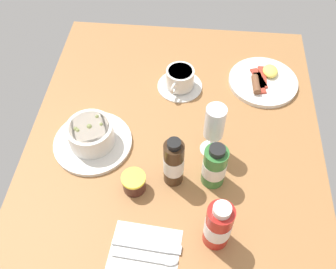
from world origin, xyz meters
TOP-DOWN VIEW (x-y plane):
  - ground_plane at (0.00, 0.00)cm, footprint 110.00×84.00cm
  - porridge_bowl at (0.00, -22.91)cm, footprint 22.13×22.13cm
  - cutlery_setting at (30.00, -3.84)cm, footprint 14.86×17.35cm
  - coffee_cup at (-24.72, 0.42)cm, footprint 14.30×14.30cm
  - wine_glass at (-1.19, 10.47)cm, footprint 6.11×6.11cm
  - jam_jar at (13.00, -9.10)cm, footprint 6.26×6.26cm
  - sauce_bottle_brown at (9.29, 0.77)cm, footprint 5.27×5.27cm
  - sauce_bottle_red at (24.88, 12.13)cm, footprint 6.28×6.28cm
  - sauce_bottle_green at (8.58, 11.09)cm, footprint 6.23×6.23cm
  - breakfast_plate at (-28.91, 26.56)cm, footprint 22.01×22.01cm

SIDE VIEW (x-z plane):
  - ground_plane at x=0.00cm, z-range -3.00..0.00cm
  - cutlery_setting at x=30.00cm, z-range -0.19..0.71cm
  - breakfast_plate at x=-28.91cm, z-range -0.88..2.82cm
  - jam_jar at x=13.00cm, z-range 0.03..5.30cm
  - coffee_cup at x=-24.72cm, z-range -0.24..6.68cm
  - porridge_bowl at x=0.00cm, z-range -0.75..7.91cm
  - sauce_bottle_green at x=8.58cm, z-range -0.61..13.61cm
  - sauce_bottle_red at x=24.88cm, z-range -0.68..15.43cm
  - sauce_bottle_brown at x=9.29cm, z-range -0.65..15.88cm
  - wine_glass at x=-1.19cm, z-range 2.62..19.71cm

